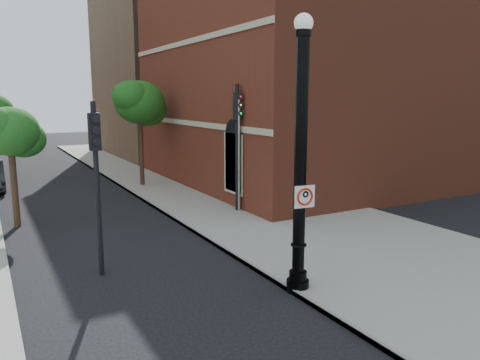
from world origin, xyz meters
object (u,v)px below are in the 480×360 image
traffic_signal_left (96,160)px  traffic_signal_right (237,127)px  lamppost (300,170)px  no_parking_sign (305,197)px

traffic_signal_left → traffic_signal_right: (6.59, 4.33, 0.42)m
lamppost → no_parking_sign: lamppost is taller
no_parking_sign → traffic_signal_right: (2.53, 7.98, 1.13)m
traffic_signal_left → no_parking_sign: bearing=-37.3°
lamppost → traffic_signal_left: 5.33m
lamppost → traffic_signal_left: bearing=139.2°
lamppost → traffic_signal_right: size_ratio=1.25×
traffic_signal_right → no_parking_sign: bearing=-85.3°
lamppost → traffic_signal_left: size_ratio=1.42×
traffic_signal_right → traffic_signal_left: bearing=-124.4°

